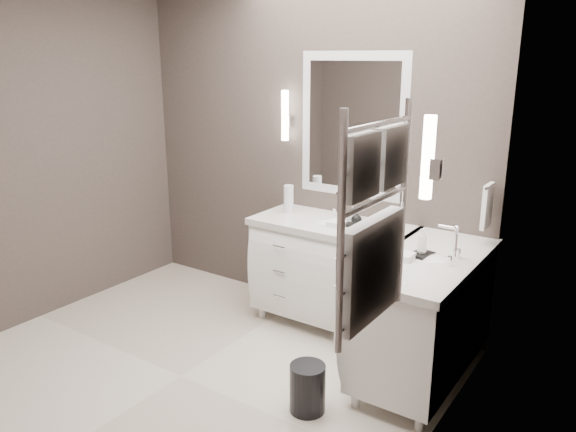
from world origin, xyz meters
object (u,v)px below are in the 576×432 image
Objects in this scene: vanity_back at (332,267)px; waste_bin at (307,388)px; vanity_right at (425,310)px; towel_ladder at (373,233)px.

vanity_back is 4.11× the size of waste_bin.
vanity_right is 1.60m from towel_ladder.
towel_ladder is at bearing -40.88° from waste_bin.
vanity_right is at bearing 99.84° from towel_ladder.
vanity_right is 0.91m from waste_bin.
vanity_back reaches higher than waste_bin.
vanity_back is 1.00× the size of vanity_right.
towel_ladder is 2.98× the size of waste_bin.
vanity_back is at bearing 124.10° from towel_ladder.
waste_bin is (-0.43, -0.74, -0.33)m from vanity_right.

